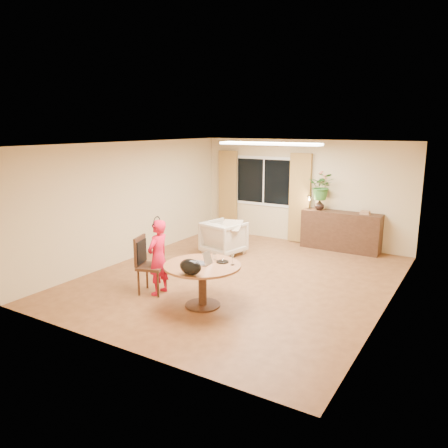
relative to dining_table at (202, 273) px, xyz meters
name	(u,v)px	position (x,y,z in m)	size (l,w,h in m)	color
floor	(240,278)	(-0.13, 1.50, -0.57)	(6.50, 6.50, 0.00)	brown
ceiling	(241,144)	(-0.13, 1.50, 2.03)	(6.50, 6.50, 0.00)	white
wall_back	(303,192)	(-0.13, 4.75, 0.73)	(5.50, 5.50, 0.00)	#D4BF89
wall_left	(132,201)	(-2.88, 1.50, 0.73)	(6.50, 6.50, 0.00)	#D4BF89
wall_right	(393,231)	(2.62, 1.50, 0.73)	(6.50, 6.50, 0.00)	#D4BF89
window	(264,181)	(-1.23, 4.73, 0.93)	(1.70, 0.03, 1.30)	white
curtain_left	(228,192)	(-2.28, 4.65, 0.58)	(0.55, 0.08, 2.25)	olive
curtain_right	(300,198)	(-0.18, 4.65, 0.58)	(0.55, 0.08, 2.25)	olive
ceiling_panel	(269,144)	(-0.13, 2.70, 2.00)	(2.20, 0.35, 0.05)	white
dining_table	(202,273)	(0.00, 0.00, 0.00)	(1.26, 1.26, 0.72)	brown
dining_chair	(152,265)	(-1.10, 0.03, -0.05)	(0.49, 0.45, 1.03)	black
child	(158,257)	(-0.97, 0.06, 0.11)	(0.32, 0.49, 1.34)	red
laptop	(199,257)	(-0.08, 0.02, 0.27)	(0.34, 0.23, 0.23)	#B7B7BC
tumbler	(214,257)	(0.04, 0.31, 0.21)	(0.07, 0.07, 0.10)	white
wine_glass	(232,259)	(0.43, 0.24, 0.25)	(0.07, 0.07, 0.19)	white
pot_lid	(222,261)	(0.22, 0.27, 0.17)	(0.21, 0.21, 0.03)	white
handbag	(190,267)	(0.13, -0.51, 0.28)	(0.37, 0.22, 0.25)	black
armchair	(224,238)	(-1.27, 2.76, -0.18)	(0.83, 0.86, 0.78)	beige
throw	(232,222)	(-1.04, 2.72, 0.23)	(0.45, 0.55, 0.03)	beige
sideboard	(341,231)	(0.95, 4.51, -0.10)	(1.86, 0.45, 0.93)	black
vase	(319,205)	(0.39, 4.51, 0.49)	(0.24, 0.24, 0.25)	black
bouquet	(322,186)	(0.43, 4.51, 0.94)	(0.59, 0.51, 0.66)	#2E6D29
book_stack	(365,212)	(1.49, 4.51, 0.41)	(0.22, 0.16, 0.09)	#885C45
desk_lamp	(309,202)	(0.15, 4.46, 0.54)	(0.14, 0.14, 0.35)	black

